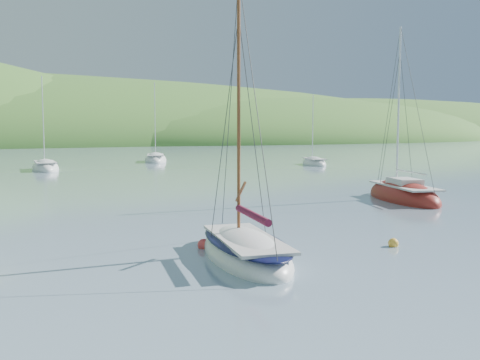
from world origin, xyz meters
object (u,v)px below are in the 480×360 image
distant_sloop_a (45,168)px  daysailer_white (245,252)px  sloop_red (403,197)px  distant_sloop_d (314,163)px  distant_sloop_b (156,160)px

distant_sloop_a → daysailer_white: bearing=-85.5°
sloop_red → distant_sloop_d: (14.74, 29.77, -0.05)m
daysailer_white → distant_sloop_d: bearing=63.4°
daysailer_white → distant_sloop_a: 44.83m
daysailer_white → distant_sloop_b: 55.94m
daysailer_white → distant_sloop_a: size_ratio=0.93×
distant_sloop_b → distant_sloop_a: bearing=-130.9°
distant_sloop_d → distant_sloop_b: bearing=154.4°
daysailer_white → distant_sloop_b: bearing=86.0°
distant_sloop_a → distant_sloop_d: distant_sloop_a is taller
distant_sloop_d → distant_sloop_a: bearing=-172.0°
distant_sloop_a → distant_sloop_b: 17.91m
daysailer_white → sloop_red: bearing=40.5°
sloop_red → distant_sloop_a: 39.60m
daysailer_white → distant_sloop_b: size_ratio=0.88×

